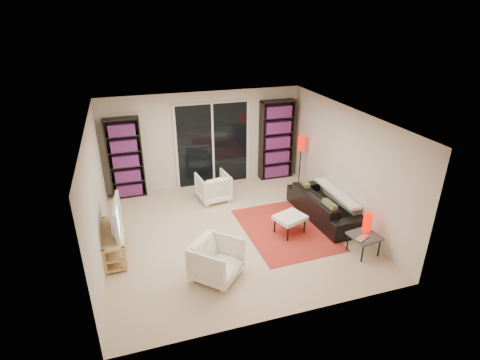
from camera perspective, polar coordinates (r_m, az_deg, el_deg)
name	(u,v)px	position (r m, az deg, el deg)	size (l,w,h in m)	color
floor	(233,231)	(7.82, -1.10, -7.79)	(5.00, 5.00, 0.00)	beige
wall_back	(204,139)	(9.51, -5.44, 6.17)	(5.00, 0.02, 2.40)	beige
wall_front	(284,250)	(5.20, 6.74, -10.62)	(5.00, 0.02, 2.40)	beige
wall_left	(96,196)	(7.04, -21.11, -2.27)	(0.02, 5.00, 2.40)	beige
wall_right	(345,164)	(8.24, 15.76, 2.38)	(0.02, 5.00, 2.40)	beige
ceiling	(232,118)	(6.84, -1.26, 9.46)	(5.00, 5.00, 0.02)	white
sliding_door	(213,145)	(9.57, -4.18, 5.37)	(1.92, 0.08, 2.16)	white
bookshelf_left	(126,158)	(9.25, -17.04, 3.15)	(0.80, 0.30, 1.95)	black
bookshelf_right	(277,140)	(9.95, 5.60, 6.09)	(0.90, 0.30, 2.10)	black
tv_stand	(114,242)	(7.38, -18.59, -8.99)	(0.39, 1.22, 0.50)	tan
tv	(112,217)	(7.11, -18.99, -5.40)	(1.01, 0.13, 0.58)	black
rug	(285,229)	(7.93, 6.91, -7.42)	(1.66, 2.24, 0.01)	#B12D22
sofa	(324,205)	(8.38, 12.71, -3.76)	(2.01, 0.79, 0.59)	black
armchair_back	(213,187)	(8.93, -4.08, -1.07)	(0.71, 0.73, 0.66)	white
armchair_front	(217,260)	(6.43, -3.59, -12.12)	(0.73, 0.75, 0.69)	white
ottoman	(290,218)	(7.65, 7.63, -5.79)	(0.71, 0.65, 0.40)	white
side_table	(364,237)	(7.34, 18.43, -8.26)	(0.56, 0.56, 0.40)	#404045
laptop	(365,239)	(7.18, 18.45, -8.52)	(0.31, 0.20, 0.02)	silver
table_lamp	(368,222)	(7.37, 18.86, -6.08)	(0.17, 0.17, 0.37)	#D50B00
floor_lamp	(301,149)	(9.56, 9.27, 4.73)	(0.20, 0.20, 1.31)	black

